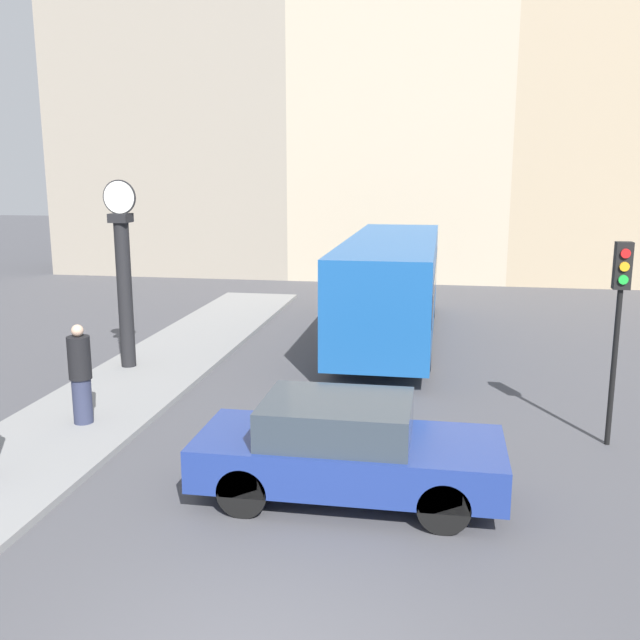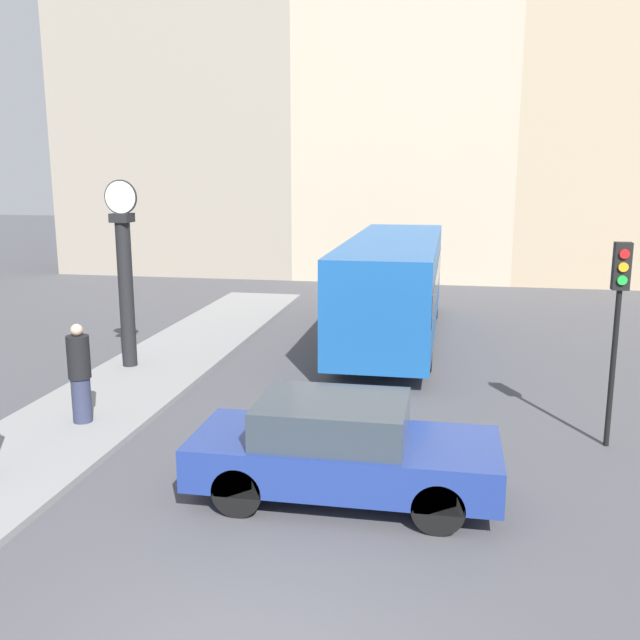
# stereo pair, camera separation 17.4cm
# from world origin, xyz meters

# --- Properties ---
(sidewalk_corner) EXTENTS (2.59, 21.27, 0.11)m
(sidewalk_corner) POSITION_xyz_m (-4.81, 8.64, 0.06)
(sidewalk_corner) COLOR gray
(sidewalk_corner) RESTS_ON ground_plane
(building_row) EXTENTS (30.43, 5.00, 19.52)m
(building_row) POSITION_xyz_m (0.78, 25.57, 8.24)
(building_row) COLOR gray
(building_row) RESTS_ON ground_plane
(sedan_car) EXTENTS (4.25, 1.76, 1.43)m
(sedan_car) POSITION_xyz_m (0.37, 3.78, 0.72)
(sedan_car) COLOR navy
(sedan_car) RESTS_ON ground_plane
(bus_distant) EXTENTS (2.33, 9.70, 2.74)m
(bus_distant) POSITION_xyz_m (0.27, 13.49, 1.57)
(bus_distant) COLOR #195199
(bus_distant) RESTS_ON ground_plane
(traffic_light_far) EXTENTS (0.26, 0.24, 3.41)m
(traffic_light_far) POSITION_xyz_m (4.44, 6.48, 2.45)
(traffic_light_far) COLOR black
(traffic_light_far) RESTS_ON ground_plane
(street_clock) EXTENTS (0.76, 0.43, 4.20)m
(street_clock) POSITION_xyz_m (-5.41, 9.33, 2.14)
(street_clock) COLOR black
(street_clock) RESTS_ON sidewalk_corner
(pedestrian_black_jacket) EXTENTS (0.40, 0.40, 1.79)m
(pedestrian_black_jacket) POSITION_xyz_m (-4.60, 5.69, 1.00)
(pedestrian_black_jacket) COLOR #2D334C
(pedestrian_black_jacket) RESTS_ON sidewalk_corner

